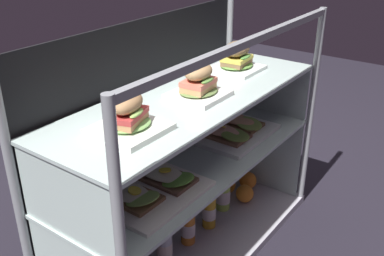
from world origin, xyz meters
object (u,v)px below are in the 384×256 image
plated_roll_sandwich_far_left (129,119)px  plated_roll_sandwich_left_of_center (199,84)px  orange_fruit_rolled_forward (227,185)px  juice_bottle_back_center (165,246)px  juice_bottle_front_second (187,223)px  open_sandwich_tray_far_right (148,187)px  orange_fruit_near_left_post (245,194)px  juice_bottle_front_left_end (223,193)px  plated_roll_sandwich_near_right_corner (237,59)px  orange_fruit_beside_bottles (248,180)px  open_sandwich_tray_center (229,129)px  juice_bottle_near_post (209,210)px

plated_roll_sandwich_far_left → plated_roll_sandwich_left_of_center: plated_roll_sandwich_left_of_center is taller
orange_fruit_rolled_forward → juice_bottle_back_center: bearing=-172.8°
juice_bottle_front_second → open_sandwich_tray_far_right: bearing=-172.1°
juice_bottle_back_center → orange_fruit_near_left_post: 0.54m
juice_bottle_back_center → juice_bottle_front_left_end: bearing=2.5°
plated_roll_sandwich_near_right_corner → orange_fruit_near_left_post: 0.64m
orange_fruit_rolled_forward → plated_roll_sandwich_near_right_corner: bearing=-138.5°
orange_fruit_beside_bottles → juice_bottle_back_center: bearing=-179.1°
open_sandwich_tray_center → orange_fruit_rolled_forward: 0.41m
orange_fruit_near_left_post → orange_fruit_rolled_forward: size_ratio=1.08×
plated_roll_sandwich_left_of_center → juice_bottle_near_post: 0.61m
juice_bottle_near_post → juice_bottle_front_second: bearing=176.0°
plated_roll_sandwich_far_left → orange_fruit_beside_bottles: (0.82, 0.05, -0.63)m
open_sandwich_tray_center → orange_fruit_beside_bottles: bearing=5.4°
plated_roll_sandwich_left_of_center → open_sandwich_tray_far_right: size_ratio=0.51×
juice_bottle_front_left_end → orange_fruit_beside_bottles: size_ratio=2.47×
plated_roll_sandwich_near_right_corner → plated_roll_sandwich_far_left: bearing=-176.0°
juice_bottle_back_center → orange_fruit_near_left_post: bearing=-3.6°
plated_roll_sandwich_near_right_corner → juice_bottle_front_left_end: bearing=167.7°
plated_roll_sandwich_far_left → orange_fruit_near_left_post: 0.95m
open_sandwich_tray_far_right → juice_bottle_near_post: size_ratio=1.67×
orange_fruit_beside_bottles → juice_bottle_front_second: bearing=-179.5°
plated_roll_sandwich_left_of_center → juice_bottle_front_second: (-0.01, 0.05, -0.59)m
juice_bottle_near_post → juice_bottle_front_left_end: (0.14, 0.02, 0.00)m
open_sandwich_tray_far_right → plated_roll_sandwich_left_of_center: bearing=-2.6°
plated_roll_sandwich_far_left → juice_bottle_front_second: bearing=7.7°
plated_roll_sandwich_left_of_center → orange_fruit_rolled_forward: bearing=15.6°
juice_bottle_front_second → juice_bottle_front_left_end: bearing=2.5°
plated_roll_sandwich_far_left → open_sandwich_tray_center: (0.59, 0.03, -0.27)m
juice_bottle_back_center → orange_fruit_beside_bottles: size_ratio=2.51×
juice_bottle_back_center → orange_fruit_rolled_forward: 0.56m
open_sandwich_tray_center → juice_bottle_front_second: (-0.26, 0.02, -0.32)m
plated_roll_sandwich_near_right_corner → open_sandwich_tray_far_right: (-0.58, -0.04, -0.27)m
juice_bottle_front_second → juice_bottle_back_center: bearing=-177.6°
orange_fruit_beside_bottles → orange_fruit_rolled_forward: bearing=146.2°
open_sandwich_tray_far_right → juice_bottle_front_left_end: (0.53, 0.05, -0.33)m
plated_roll_sandwich_near_right_corner → open_sandwich_tray_center: bearing=-164.9°
open_sandwich_tray_center → juice_bottle_front_left_end: bearing=56.4°
juice_bottle_near_post → open_sandwich_tray_center: bearing=-3.7°
plated_roll_sandwich_left_of_center → orange_fruit_rolled_forward: (0.39, 0.11, -0.64)m
juice_bottle_front_left_end → plated_roll_sandwich_far_left: bearing=-174.7°
plated_roll_sandwich_far_left → juice_bottle_near_post: plated_roll_sandwich_far_left is taller
open_sandwich_tray_center → orange_fruit_rolled_forward: open_sandwich_tray_center is taller
orange_fruit_rolled_forward → open_sandwich_tray_center: bearing=-149.9°
plated_roll_sandwich_near_right_corner → open_sandwich_tray_far_right: plated_roll_sandwich_near_right_corner is taller
plated_roll_sandwich_left_of_center → juice_bottle_back_center: (-0.16, 0.04, -0.60)m
open_sandwich_tray_center → orange_fruit_near_left_post: size_ratio=4.17×
plated_roll_sandwich_left_of_center → plated_roll_sandwich_near_right_corner: size_ratio=0.96×
juice_bottle_near_post → orange_fruit_beside_bottles: (0.35, 0.01, -0.04)m
juice_bottle_near_post → orange_fruit_rolled_forward: bearing=15.6°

